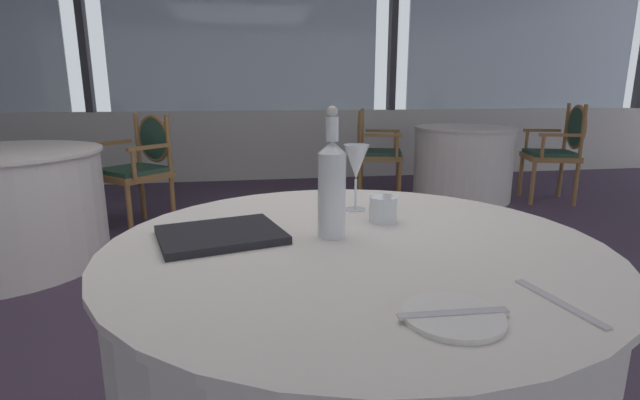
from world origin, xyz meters
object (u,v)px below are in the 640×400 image
at_px(side_plate, 453,316).
at_px(dining_chair_1_1, 372,146).
at_px(dining_chair_0_0, 142,161).
at_px(water_bottle, 332,186).
at_px(water_tumbler, 383,209).
at_px(wine_glass, 356,163).
at_px(menu_book, 221,235).
at_px(dining_chair_1_0, 560,145).

xyz_separation_m(side_plate, dining_chair_1_1, (1.00, 4.03, -0.21)).
bearing_deg(dining_chair_0_0, side_plate, 62.95).
relative_size(water_bottle, water_tumbler, 4.21).
xyz_separation_m(water_bottle, dining_chair_1_1, (1.12, 3.56, -0.34)).
height_order(wine_glass, water_tumbler, wine_glass).
height_order(wine_glass, menu_book, wine_glass).
bearing_deg(menu_book, dining_chair_0_0, 90.28).
height_order(wine_glass, dining_chair_1_1, wine_glass).
bearing_deg(dining_chair_1_1, menu_book, -95.15).
xyz_separation_m(side_plate, dining_chair_1_0, (2.78, 3.50, -0.17)).
xyz_separation_m(water_bottle, dining_chair_0_0, (-1.03, 2.79, -0.33)).
bearing_deg(menu_book, side_plate, -66.30).
relative_size(wine_glass, dining_chair_1_1, 0.23).
bearing_deg(dining_chair_0_0, menu_book, 58.70).
distance_m(water_bottle, dining_chair_0_0, 2.99).
xyz_separation_m(side_plate, water_tumbler, (0.06, 0.58, 0.03)).
relative_size(side_plate, menu_book, 0.57).
bearing_deg(wine_glass, water_bottle, -116.22).
height_order(water_bottle, wine_glass, water_bottle).
distance_m(side_plate, dining_chair_0_0, 3.46).
relative_size(water_bottle, dining_chair_1_0, 0.34).
relative_size(water_bottle, dining_chair_0_0, 0.37).
bearing_deg(side_plate, water_tumbler, 84.52).
relative_size(wine_glass, dining_chair_1_0, 0.21).
distance_m(water_bottle, wine_glass, 0.29).
height_order(wine_glass, dining_chair_0_0, wine_glass).
distance_m(side_plate, water_tumbler, 0.59).
distance_m(side_plate, dining_chair_1_0, 4.48).
distance_m(menu_book, dining_chair_1_0, 4.38).
xyz_separation_m(wine_glass, menu_book, (-0.41, -0.23, -0.14)).
bearing_deg(dining_chair_0_0, wine_glass, 68.13).
height_order(water_bottle, dining_chair_1_0, water_bottle).
height_order(dining_chair_0_0, dining_chair_1_0, dining_chair_1_0).
bearing_deg(dining_chair_1_0, water_tumbler, 63.48).
bearing_deg(water_tumbler, dining_chair_1_1, 74.66).
distance_m(water_bottle, menu_book, 0.31).
bearing_deg(dining_chair_1_1, dining_chair_0_0, -143.71).
bearing_deg(dining_chair_1_1, water_bottle, -90.91).
bearing_deg(water_bottle, menu_book, 173.85).
xyz_separation_m(water_tumbler, dining_chair_1_1, (0.95, 3.45, -0.24)).
xyz_separation_m(menu_book, dining_chair_1_0, (3.19, 3.00, -0.18)).
relative_size(side_plate, dining_chair_1_1, 0.19).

